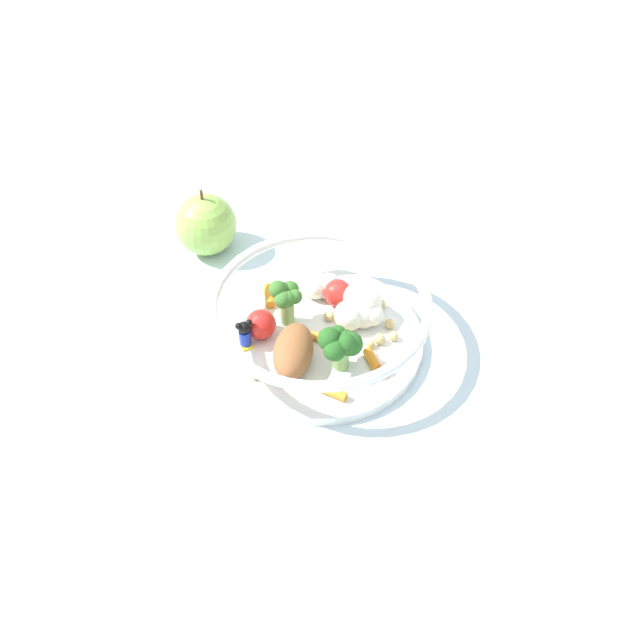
# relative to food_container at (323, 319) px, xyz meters

# --- Properties ---
(ground_plane) EXTENTS (2.40, 2.40, 0.00)m
(ground_plane) POSITION_rel_food_container_xyz_m (-0.02, 0.02, -0.03)
(ground_plane) COLOR silver
(food_container) EXTENTS (0.22, 0.22, 0.07)m
(food_container) POSITION_rel_food_container_xyz_m (0.00, 0.00, 0.00)
(food_container) COLOR white
(food_container) RESTS_ON ground_plane
(loose_apple) EXTENTS (0.07, 0.07, 0.08)m
(loose_apple) POSITION_rel_food_container_xyz_m (0.20, 0.04, 0.00)
(loose_apple) COLOR #8CB74C
(loose_apple) RESTS_ON ground_plane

